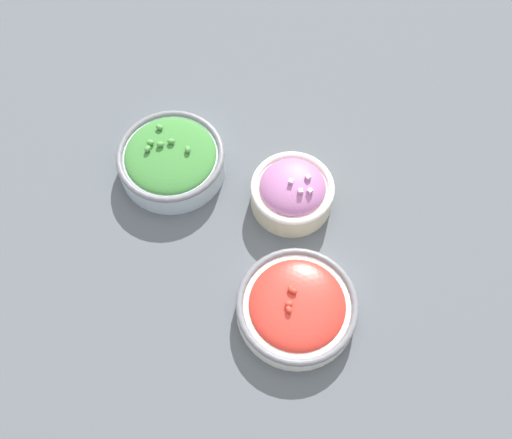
# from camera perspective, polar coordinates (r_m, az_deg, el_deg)

# --- Properties ---
(ground_plane) EXTENTS (3.00, 3.00, 0.00)m
(ground_plane) POSITION_cam_1_polar(r_m,az_deg,el_deg) (1.00, -0.00, -0.77)
(ground_plane) COLOR #4C5156
(bowl_red_onion) EXTENTS (0.15, 0.15, 0.08)m
(bowl_red_onion) POSITION_cam_1_polar(r_m,az_deg,el_deg) (1.00, 3.63, 2.82)
(bowl_red_onion) COLOR beige
(bowl_red_onion) RESTS_ON ground_plane
(bowl_broccoli) EXTENTS (0.19, 0.19, 0.07)m
(bowl_broccoli) POSITION_cam_1_polar(r_m,az_deg,el_deg) (1.05, -8.46, 6.00)
(bowl_broccoli) COLOR #B2C1CC
(bowl_broccoli) RESTS_ON ground_plane
(bowl_cherry_tomatoes) EXTENTS (0.20, 0.20, 0.06)m
(bowl_cherry_tomatoes) POSITION_cam_1_polar(r_m,az_deg,el_deg) (0.92, 4.11, -8.67)
(bowl_cherry_tomatoes) COLOR silver
(bowl_cherry_tomatoes) RESTS_ON ground_plane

